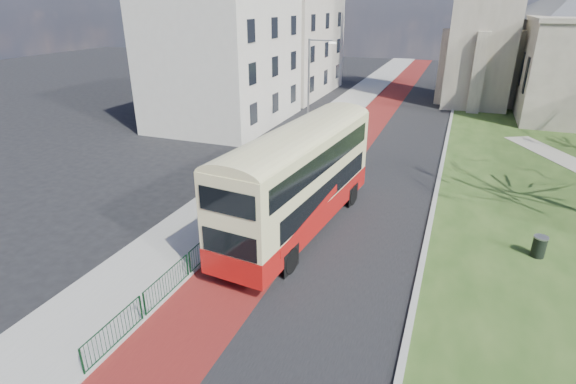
% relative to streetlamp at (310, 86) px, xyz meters
% --- Properties ---
extents(ground, '(160.00, 160.00, 0.00)m').
position_rel_streetlamp_xyz_m(ground, '(4.35, -18.00, -4.59)').
color(ground, black).
rests_on(ground, ground).
extents(road_carriageway, '(9.00, 120.00, 0.01)m').
position_rel_streetlamp_xyz_m(road_carriageway, '(5.85, 2.00, -4.59)').
color(road_carriageway, black).
rests_on(road_carriageway, ground).
extents(bus_lane, '(3.40, 120.00, 0.01)m').
position_rel_streetlamp_xyz_m(bus_lane, '(3.15, 2.00, -4.59)').
color(bus_lane, '#591414').
rests_on(bus_lane, ground).
extents(pavement_west, '(4.00, 120.00, 0.12)m').
position_rel_streetlamp_xyz_m(pavement_west, '(-0.65, 2.00, -4.53)').
color(pavement_west, gray).
rests_on(pavement_west, ground).
extents(kerb_west, '(0.25, 120.00, 0.13)m').
position_rel_streetlamp_xyz_m(kerb_west, '(1.35, 2.00, -4.53)').
color(kerb_west, '#999993').
rests_on(kerb_west, ground).
extents(kerb_east, '(0.25, 80.00, 0.13)m').
position_rel_streetlamp_xyz_m(kerb_east, '(10.45, 4.00, -4.53)').
color(kerb_east, '#999993').
rests_on(kerb_east, ground).
extents(pedestrian_railing, '(0.07, 24.00, 1.12)m').
position_rel_streetlamp_xyz_m(pedestrian_railing, '(1.40, -14.00, -4.04)').
color(pedestrian_railing, '#0C3419').
rests_on(pedestrian_railing, ground).
extents(street_block_near, '(10.30, 14.30, 13.00)m').
position_rel_streetlamp_xyz_m(street_block_near, '(-9.65, 4.00, 1.92)').
color(street_block_near, beige).
rests_on(street_block_near, ground).
extents(street_block_far, '(10.30, 16.30, 11.50)m').
position_rel_streetlamp_xyz_m(street_block_far, '(-9.65, 20.00, 1.17)').
color(street_block_far, '#B8AE9B').
rests_on(street_block_far, ground).
extents(streetlamp, '(2.13, 0.18, 8.00)m').
position_rel_streetlamp_xyz_m(streetlamp, '(0.00, 0.00, 0.00)').
color(streetlamp, gray).
rests_on(streetlamp, pavement_west).
extents(bus, '(4.09, 12.48, 5.12)m').
position_rel_streetlamp_xyz_m(bus, '(4.28, -14.48, -1.67)').
color(bus, '#A1110E').
rests_on(bus, ground).
extents(litter_bin, '(0.73, 0.73, 1.01)m').
position_rel_streetlamp_xyz_m(litter_bin, '(15.24, -13.13, -4.05)').
color(litter_bin, black).
rests_on(litter_bin, grass_green).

